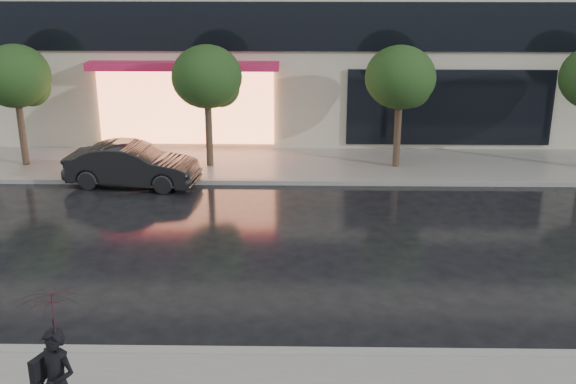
{
  "coord_description": "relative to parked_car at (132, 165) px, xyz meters",
  "views": [
    {
      "loc": [
        -0.1,
        -12.22,
        7.21
      ],
      "look_at": [
        -0.37,
        3.91,
        1.4
      ],
      "focal_mm": 45.0,
      "sensor_mm": 36.0,
      "label": 1
    }
  ],
  "objects": [
    {
      "name": "pedestrian_with_umbrella",
      "position": [
        1.52,
        -11.62,
        0.98
      ],
      "size": [
        1.17,
        1.18,
        2.39
      ],
      "rotation": [
        0.0,
        0.0,
        -0.42
      ],
      "color": "black",
      "rests_on": "sidewalk_near"
    },
    {
      "name": "curb_near",
      "position": [
        5.12,
        -9.3,
        -0.58
      ],
      "size": [
        60.0,
        0.25,
        0.14
      ],
      "primitive_type": "cube",
      "color": "gray",
      "rests_on": "ground"
    },
    {
      "name": "sidewalk_far",
      "position": [
        5.12,
        1.95,
        -0.59
      ],
      "size": [
        60.0,
        3.5,
        0.12
      ],
      "primitive_type": "cube",
      "color": "slate",
      "rests_on": "ground"
    },
    {
      "name": "curb_far",
      "position": [
        5.12,
        0.2,
        -0.58
      ],
      "size": [
        60.0,
        0.25,
        0.14
      ],
      "primitive_type": "cube",
      "color": "gray",
      "rests_on": "ground"
    },
    {
      "name": "parked_car",
      "position": [
        0.0,
        0.0,
        0.0
      ],
      "size": [
        4.09,
        1.89,
        1.3
      ],
      "primitive_type": "imported",
      "rotation": [
        0.0,
        0.0,
        1.44
      ],
      "color": "black",
      "rests_on": "ground"
    },
    {
      "name": "tree_mid_west",
      "position": [
        2.18,
        1.73,
        2.27
      ],
      "size": [
        2.2,
        2.2,
        3.99
      ],
      "color": "#33261C",
      "rests_on": "ground"
    },
    {
      "name": "ground",
      "position": [
        5.12,
        -8.3,
        -0.65
      ],
      "size": [
        120.0,
        120.0,
        0.0
      ],
      "primitive_type": "plane",
      "color": "black",
      "rests_on": "ground"
    },
    {
      "name": "tree_mid_east",
      "position": [
        8.18,
        1.73,
        2.27
      ],
      "size": [
        2.2,
        2.2,
        3.99
      ],
      "color": "#33261C",
      "rests_on": "ground"
    },
    {
      "name": "tree_far_west",
      "position": [
        -3.82,
        1.73,
        2.27
      ],
      "size": [
        2.2,
        2.2,
        3.99
      ],
      "color": "#33261C",
      "rests_on": "ground"
    }
  ]
}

